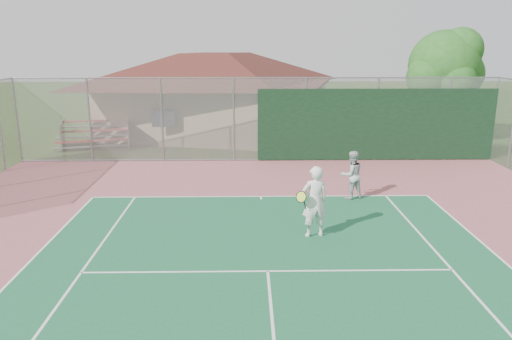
% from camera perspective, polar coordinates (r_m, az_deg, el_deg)
% --- Properties ---
extents(back_fence, '(20.08, 0.11, 3.53)m').
position_cam_1_polar(back_fence, '(21.11, 5.95, 5.48)').
color(back_fence, gray).
rests_on(back_fence, ground).
extents(clubhouse, '(13.53, 10.61, 5.17)m').
position_cam_1_polar(clubhouse, '(27.07, -4.58, 9.54)').
color(clubhouse, tan).
rests_on(clubhouse, ground).
extents(bleachers, '(3.67, 2.61, 1.23)m').
position_cam_1_polar(bleachers, '(25.26, -17.91, 4.00)').
color(bleachers, maroon).
rests_on(bleachers, ground).
extents(tree, '(4.02, 3.81, 5.61)m').
position_cam_1_polar(tree, '(26.36, 20.87, 10.84)').
color(tree, '#3B2515').
rests_on(tree, ground).
extents(player_white_front, '(0.96, 0.78, 1.88)m').
position_cam_1_polar(player_white_front, '(12.92, 6.70, -3.68)').
color(player_white_front, silver).
rests_on(player_white_front, ground).
extents(player_grey_back, '(0.91, 0.81, 1.56)m').
position_cam_1_polar(player_grey_back, '(16.27, 10.87, -0.62)').
color(player_grey_back, '#B5B8BB').
rests_on(player_grey_back, ground).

